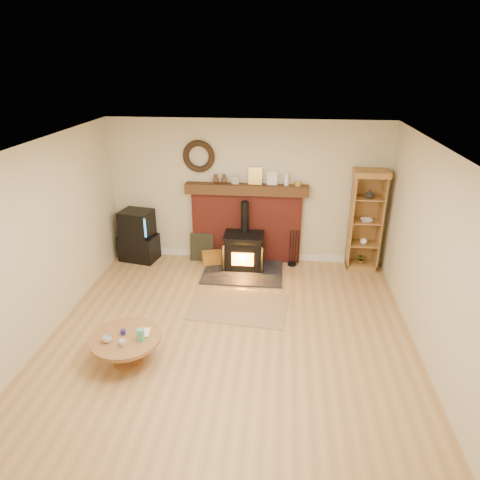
# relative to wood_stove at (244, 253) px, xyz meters

# --- Properties ---
(ground) EXTENTS (5.50, 5.50, 0.00)m
(ground) POSITION_rel_wood_stove_xyz_m (0.01, -2.27, -0.32)
(ground) COLOR #A87A46
(ground) RESTS_ON ground
(room_shell) EXTENTS (5.02, 5.52, 2.61)m
(room_shell) POSITION_rel_wood_stove_xyz_m (-0.01, -2.17, 1.40)
(room_shell) COLOR beige
(room_shell) RESTS_ON ground
(chimney_breast) EXTENTS (2.20, 0.22, 1.78)m
(chimney_breast) POSITION_rel_wood_stove_xyz_m (0.01, 0.40, 0.48)
(chimney_breast) COLOR maroon
(chimney_breast) RESTS_ON ground
(wood_stove) EXTENTS (1.40, 1.00, 1.22)m
(wood_stove) POSITION_rel_wood_stove_xyz_m (0.00, 0.00, 0.00)
(wood_stove) COLOR black
(wood_stove) RESTS_ON ground
(area_rug) EXTENTS (1.54, 1.13, 0.01)m
(area_rug) POSITION_rel_wood_stove_xyz_m (0.05, -1.30, -0.31)
(area_rug) COLOR brown
(area_rug) RESTS_ON ground
(tv_unit) EXTENTS (0.74, 0.58, 0.97)m
(tv_unit) POSITION_rel_wood_stove_xyz_m (-2.00, 0.20, 0.15)
(tv_unit) COLOR black
(tv_unit) RESTS_ON ground
(curio_cabinet) EXTENTS (0.58, 0.42, 1.82)m
(curio_cabinet) POSITION_rel_wood_stove_xyz_m (2.12, 0.28, 0.59)
(curio_cabinet) COLOR olive
(curio_cabinet) RESTS_ON ground
(firelog_box) EXTENTS (0.43, 0.34, 0.24)m
(firelog_box) POSITION_rel_wood_stove_xyz_m (-0.59, 0.13, -0.20)
(firelog_box) COLOR #C9DA0D
(firelog_box) RESTS_ON ground
(leaning_painting) EXTENTS (0.44, 0.12, 0.53)m
(leaning_painting) POSITION_rel_wood_stove_xyz_m (-0.82, 0.28, -0.05)
(leaning_painting) COLOR black
(leaning_painting) RESTS_ON ground
(fire_tools) EXTENTS (0.19, 0.16, 0.70)m
(fire_tools) POSITION_rel_wood_stove_xyz_m (0.89, 0.23, -0.16)
(fire_tools) COLOR black
(fire_tools) RESTS_ON ground
(coffee_table) EXTENTS (0.88, 0.88, 0.54)m
(coffee_table) POSITION_rel_wood_stove_xyz_m (-1.22, -2.72, -0.01)
(coffee_table) COLOR brown
(coffee_table) RESTS_ON ground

